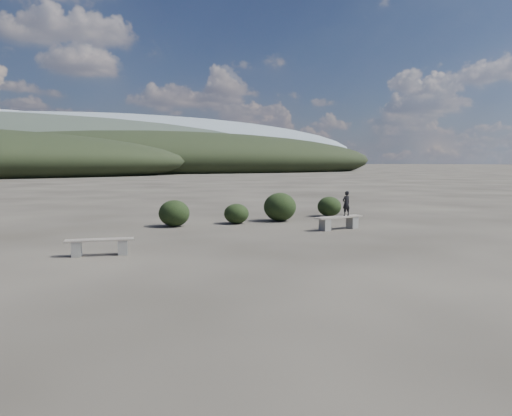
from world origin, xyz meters
TOP-DOWN VIEW (x-y plane):
  - ground at (0.00, 0.00)m, footprint 1200.00×1200.00m
  - bench_left at (-4.67, 3.83)m, footprint 1.80×0.80m
  - bench_right at (4.18, 4.92)m, footprint 1.99×0.50m
  - seated_person at (4.53, 4.93)m, footprint 0.35×0.24m
  - shrub_b at (-0.88, 8.69)m, footprint 1.20×1.20m
  - shrub_c at (1.64, 8.33)m, footprint 1.01×1.01m
  - shrub_d at (3.66, 8.25)m, footprint 1.37×1.37m
  - shrub_e at (6.60, 8.71)m, footprint 1.10×1.10m

SIDE VIEW (x-z plane):
  - ground at x=0.00m, z-range 0.00..0.00m
  - bench_left at x=-4.67m, z-range 0.05..0.49m
  - bench_right at x=4.18m, z-range 0.05..0.55m
  - shrub_c at x=1.64m, z-range 0.00..0.81m
  - shrub_e at x=6.60m, z-range 0.00..0.91m
  - shrub_b at x=-0.88m, z-range 0.00..1.03m
  - shrub_d at x=3.66m, z-range 0.00..1.20m
  - seated_person at x=4.53m, z-range 0.49..1.42m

